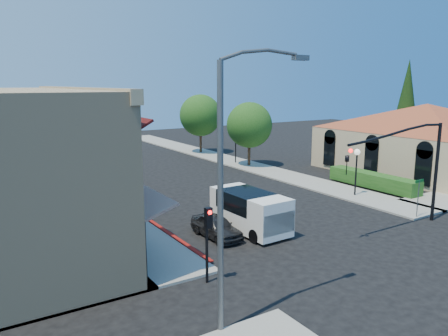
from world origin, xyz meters
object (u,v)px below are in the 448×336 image
signal_mast_arm (416,158)px  lamppost_right_near (357,160)px  parked_car_c (116,174)px  street_tree_b (200,115)px  street_name_sign (419,192)px  parked_car_b (117,185)px  cobra_streetlight (230,179)px  lamppost_left_near (137,190)px  street_tree_a (249,125)px  white_van (250,209)px  secondary_signal (208,231)px  conifer_far (407,100)px  lamppost_right_far (236,138)px  parked_car_a (216,226)px  lamppost_left_far (72,154)px  parked_car_d (77,161)px

signal_mast_arm → lamppost_right_near: (2.64, 6.50, -1.35)m
parked_car_c → lamppost_right_near: bearing=-54.3°
street_tree_b → street_name_sign: bearing=-92.5°
street_name_sign → parked_car_c: bearing=120.9°
street_tree_b → lamppost_right_near: street_tree_b is taller
street_tree_b → signal_mast_arm: 30.65m
parked_car_b → cobra_streetlight: bearing=-101.6°
lamppost_left_near → street_tree_b: bearing=54.2°
cobra_streetlight → parked_car_b: (2.95, 20.28, -4.62)m
lamppost_left_near → cobra_streetlight: bearing=-93.7°
street_tree_a → cobra_streetlight: size_ratio=0.70×
street_tree_a → white_van: street_tree_a is taller
secondary_signal → parked_car_c: size_ratio=0.82×
lamppost_right_near → cobra_streetlight: bearing=-150.5°
conifer_far → lamppost_right_far: 20.72m
parked_car_c → parked_car_a: bearing=-96.3°
lamppost_right_far → parked_car_a: lamppost_right_far is taller
signal_mast_arm → lamppost_left_near: (-14.36, 6.50, -1.35)m
street_name_sign → parked_car_c: size_ratio=0.62×
lamppost_left_far → lamppost_right_far: bearing=6.7°
lamppost_right_near → white_van: lamppost_right_near is taller
lamppost_right_near → street_tree_b: bearing=89.3°
lamppost_left_far → lamppost_right_near: 22.02m
street_tree_a → conifer_far: bearing=-11.8°
street_name_sign → parked_car_a: street_name_sign is taller
signal_mast_arm → parked_car_b: 20.95m
street_tree_b → cobra_streetlight: 38.45m
parked_car_d → street_tree_a: bearing=-26.4°
cobra_streetlight → secondary_signal: bearing=71.4°
parked_car_a → parked_car_d: 24.54m
lamppost_left_far → lamppost_right_far: same height
street_tree_a → lamppost_right_far: 2.49m
white_van → street_tree_b: bearing=66.4°
conifer_far → lamppost_left_far: conifer_far is taller
conifer_far → lamppost_left_near: (-36.50, -10.00, -3.62)m
lamppost_left_near → lamppost_right_far: same height
cobra_streetlight → lamppost_left_far: cobra_streetlight is taller
signal_mast_arm → parked_car_d: signal_mast_arm is taller
street_tree_a → signal_mast_arm: size_ratio=0.81×
lamppost_right_near → parked_car_c: bearing=132.0°
cobra_streetlight → lamppost_left_near: bearing=86.3°
secondary_signal → lamppost_right_far: (16.50, 22.59, 0.42)m
street_tree_a → signal_mast_arm: 20.71m
street_tree_a → lamppost_right_near: 14.08m
cobra_streetlight → parked_car_c: (4.35, 24.77, -4.68)m
signal_mast_arm → lamppost_left_near: bearing=155.6°
lamppost_left_near → parked_car_b: lamppost_left_near is taller
parked_car_d → street_name_sign: bearing=-61.0°
cobra_streetlight → white_van: bearing=50.3°
street_tree_b → parked_car_d: bearing=-174.3°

